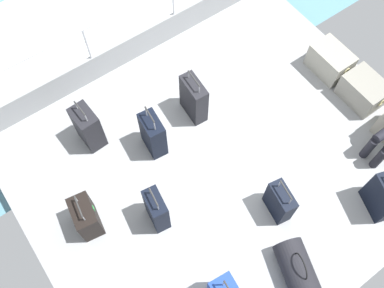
{
  "coord_description": "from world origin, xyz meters",
  "views": [
    {
      "loc": [
        1.66,
        -1.72,
        5.11
      ],
      "look_at": [
        -0.35,
        -0.28,
        0.25
      ],
      "focal_mm": 39.46,
      "sensor_mm": 36.0,
      "label": 1
    }
  ],
  "objects_px": {
    "cargo_crate_1": "(363,91)",
    "suitcase_4": "(280,202)",
    "suitcase_2": "(86,217)",
    "suitcase_7": "(157,210)",
    "suitcase_0": "(194,99)",
    "cargo_crate_0": "(330,61)",
    "suitcase_5": "(88,127)",
    "duffel_bag": "(297,269)",
    "suitcase_3": "(153,134)"
  },
  "relations": [
    {
      "from": "cargo_crate_1",
      "to": "suitcase_7",
      "type": "bearing_deg",
      "value": -93.31
    },
    {
      "from": "duffel_bag",
      "to": "suitcase_4",
      "type": "bearing_deg",
      "value": 154.89
    },
    {
      "from": "suitcase_3",
      "to": "duffel_bag",
      "type": "distance_m",
      "value": 2.39
    },
    {
      "from": "cargo_crate_0",
      "to": "suitcase_0",
      "type": "xyz_separation_m",
      "value": [
        -0.56,
        -2.04,
        0.13
      ]
    },
    {
      "from": "suitcase_4",
      "to": "suitcase_7",
      "type": "xyz_separation_m",
      "value": [
        -0.76,
        -1.27,
        0.06
      ]
    },
    {
      "from": "cargo_crate_1",
      "to": "duffel_bag",
      "type": "xyz_separation_m",
      "value": [
        1.28,
        -2.39,
        -0.01
      ]
    },
    {
      "from": "suitcase_7",
      "to": "duffel_bag",
      "type": "height_order",
      "value": "suitcase_7"
    },
    {
      "from": "suitcase_0",
      "to": "suitcase_3",
      "type": "height_order",
      "value": "suitcase_3"
    },
    {
      "from": "suitcase_3",
      "to": "suitcase_2",
      "type": "bearing_deg",
      "value": -70.6
    },
    {
      "from": "cargo_crate_0",
      "to": "duffel_bag",
      "type": "height_order",
      "value": "duffel_bag"
    },
    {
      "from": "cargo_crate_0",
      "to": "suitcase_2",
      "type": "xyz_separation_m",
      "value": [
        0.02,
        -4.02,
        0.05
      ]
    },
    {
      "from": "cargo_crate_0",
      "to": "suitcase_0",
      "type": "relative_size",
      "value": 0.77
    },
    {
      "from": "cargo_crate_0",
      "to": "suitcase_3",
      "type": "xyz_separation_m",
      "value": [
        -0.42,
        -2.78,
        0.12
      ]
    },
    {
      "from": "cargo_crate_0",
      "to": "suitcase_0",
      "type": "height_order",
      "value": "suitcase_0"
    },
    {
      "from": "cargo_crate_0",
      "to": "suitcase_7",
      "type": "height_order",
      "value": "suitcase_7"
    },
    {
      "from": "cargo_crate_1",
      "to": "suitcase_2",
      "type": "xyz_separation_m",
      "value": [
        -0.63,
        -4.05,
        0.06
      ]
    },
    {
      "from": "cargo_crate_1",
      "to": "suitcase_5",
      "type": "bearing_deg",
      "value": -115.52
    },
    {
      "from": "cargo_crate_0",
      "to": "suitcase_3",
      "type": "distance_m",
      "value": 2.82
    },
    {
      "from": "suitcase_2",
      "to": "suitcase_3",
      "type": "xyz_separation_m",
      "value": [
        -0.44,
        1.24,
        0.07
      ]
    },
    {
      "from": "suitcase_4",
      "to": "suitcase_7",
      "type": "relative_size",
      "value": 0.87
    },
    {
      "from": "suitcase_3",
      "to": "duffel_bag",
      "type": "xyz_separation_m",
      "value": [
        2.35,
        0.41,
        -0.14
      ]
    },
    {
      "from": "suitcase_0",
      "to": "suitcase_2",
      "type": "height_order",
      "value": "suitcase_0"
    },
    {
      "from": "suitcase_2",
      "to": "suitcase_4",
      "type": "height_order",
      "value": "suitcase_4"
    },
    {
      "from": "suitcase_5",
      "to": "suitcase_2",
      "type": "bearing_deg",
      "value": -31.02
    },
    {
      "from": "cargo_crate_1",
      "to": "suitcase_4",
      "type": "height_order",
      "value": "suitcase_4"
    },
    {
      "from": "suitcase_4",
      "to": "cargo_crate_0",
      "type": "bearing_deg",
      "value": 120.79
    },
    {
      "from": "suitcase_4",
      "to": "suitcase_5",
      "type": "height_order",
      "value": "suitcase_5"
    },
    {
      "from": "cargo_crate_0",
      "to": "suitcase_4",
      "type": "xyz_separation_m",
      "value": [
        1.21,
        -2.03,
        0.06
      ]
    },
    {
      "from": "suitcase_0",
      "to": "suitcase_5",
      "type": "height_order",
      "value": "suitcase_5"
    },
    {
      "from": "suitcase_4",
      "to": "duffel_bag",
      "type": "height_order",
      "value": "suitcase_4"
    },
    {
      "from": "suitcase_3",
      "to": "suitcase_7",
      "type": "relative_size",
      "value": 1.07
    },
    {
      "from": "suitcase_2",
      "to": "suitcase_3",
      "type": "bearing_deg",
      "value": 109.4
    },
    {
      "from": "duffel_bag",
      "to": "suitcase_5",
      "type": "bearing_deg",
      "value": -160.32
    },
    {
      "from": "suitcase_3",
      "to": "cargo_crate_1",
      "type": "bearing_deg",
      "value": 69.25
    },
    {
      "from": "cargo_crate_1",
      "to": "suitcase_5",
      "type": "distance_m",
      "value": 3.81
    },
    {
      "from": "cargo_crate_1",
      "to": "suitcase_5",
      "type": "xyz_separation_m",
      "value": [
        -1.64,
        -3.44,
        0.13
      ]
    },
    {
      "from": "suitcase_0",
      "to": "suitcase_2",
      "type": "xyz_separation_m",
      "value": [
        0.57,
        -1.98,
        -0.07
      ]
    },
    {
      "from": "cargo_crate_1",
      "to": "suitcase_2",
      "type": "distance_m",
      "value": 4.09
    },
    {
      "from": "cargo_crate_0",
      "to": "suitcase_5",
      "type": "distance_m",
      "value": 3.56
    },
    {
      "from": "cargo_crate_1",
      "to": "suitcase_7",
      "type": "height_order",
      "value": "suitcase_7"
    },
    {
      "from": "cargo_crate_0",
      "to": "duffel_bag",
      "type": "xyz_separation_m",
      "value": [
        1.92,
        -2.37,
        -0.02
      ]
    },
    {
      "from": "suitcase_0",
      "to": "suitcase_2",
      "type": "bearing_deg",
      "value": -73.93
    },
    {
      "from": "suitcase_0",
      "to": "suitcase_4",
      "type": "distance_m",
      "value": 1.77
    },
    {
      "from": "cargo_crate_1",
      "to": "duffel_bag",
      "type": "height_order",
      "value": "duffel_bag"
    },
    {
      "from": "suitcase_0",
      "to": "suitcase_3",
      "type": "relative_size",
      "value": 0.97
    },
    {
      "from": "duffel_bag",
      "to": "suitcase_3",
      "type": "bearing_deg",
      "value": -169.97
    },
    {
      "from": "suitcase_2",
      "to": "suitcase_4",
      "type": "bearing_deg",
      "value": 59.02
    },
    {
      "from": "suitcase_2",
      "to": "suitcase_0",
      "type": "bearing_deg",
      "value": 106.07
    },
    {
      "from": "suitcase_2",
      "to": "suitcase_7",
      "type": "height_order",
      "value": "suitcase_7"
    },
    {
      "from": "suitcase_5",
      "to": "cargo_crate_1",
      "type": "bearing_deg",
      "value": 64.48
    }
  ]
}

